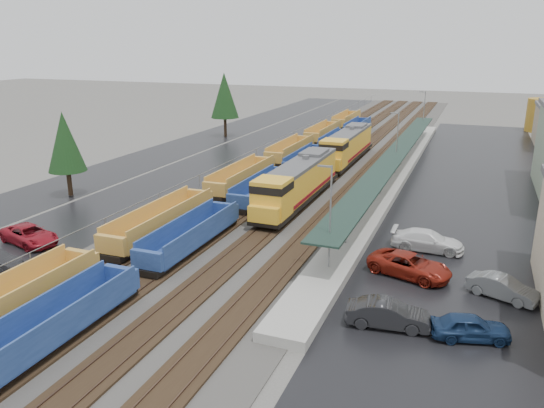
{
  "coord_description": "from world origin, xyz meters",
  "views": [
    {
      "loc": [
        18.23,
        -13.41,
        15.77
      ],
      "look_at": [
        1.84,
        28.72,
        2.0
      ],
      "focal_mm": 35.0,
      "sensor_mm": 36.0,
      "label": 1
    }
  ],
  "objects_px": {
    "well_string_blue": "(263,189)",
    "locomotive_trail": "(347,146)",
    "parked_car_east_c": "(427,241)",
    "well_string_yellow": "(242,178)",
    "storage_tank": "(544,115)",
    "parked_car_east_b": "(410,265)",
    "parked_car_east_d": "(470,327)",
    "locomotive_lead": "(297,183)",
    "parked_car_west_c": "(30,235)",
    "parked_car_east_a": "(388,314)",
    "parked_car_east_e": "(503,288)"
  },
  "relations": [
    {
      "from": "well_string_blue",
      "to": "parked_car_west_c",
      "type": "relative_size",
      "value": 18.6
    },
    {
      "from": "parked_car_east_d",
      "to": "locomotive_lead",
      "type": "bearing_deg",
      "value": 24.26
    },
    {
      "from": "parked_car_east_a",
      "to": "parked_car_east_b",
      "type": "distance_m",
      "value": 7.6
    },
    {
      "from": "well_string_yellow",
      "to": "parked_car_east_d",
      "type": "xyz_separation_m",
      "value": [
        25.03,
        -24.77,
        -0.44
      ]
    },
    {
      "from": "well_string_blue",
      "to": "parked_car_east_e",
      "type": "bearing_deg",
      "value": -33.85
    },
    {
      "from": "well_string_blue",
      "to": "parked_car_east_b",
      "type": "height_order",
      "value": "well_string_blue"
    },
    {
      "from": "parked_car_east_a",
      "to": "well_string_blue",
      "type": "bearing_deg",
      "value": 30.65
    },
    {
      "from": "well_string_yellow",
      "to": "parked_car_east_a",
      "type": "xyz_separation_m",
      "value": [
        20.56,
        -25.07,
        -0.38
      ]
    },
    {
      "from": "well_string_yellow",
      "to": "parked_car_east_c",
      "type": "height_order",
      "value": "well_string_yellow"
    },
    {
      "from": "parked_car_east_e",
      "to": "parked_car_east_d",
      "type": "bearing_deg",
      "value": -174.45
    },
    {
      "from": "well_string_blue",
      "to": "locomotive_trail",
      "type": "bearing_deg",
      "value": 78.82
    },
    {
      "from": "locomotive_trail",
      "to": "well_string_yellow",
      "type": "xyz_separation_m",
      "value": [
        -8.0,
        -16.74,
        -1.23
      ]
    },
    {
      "from": "locomotive_trail",
      "to": "well_string_blue",
      "type": "xyz_separation_m",
      "value": [
        -4.0,
        -20.24,
        -1.28
      ]
    },
    {
      "from": "parked_car_west_c",
      "to": "locomotive_trail",
      "type": "bearing_deg",
      "value": -7.99
    },
    {
      "from": "locomotive_lead",
      "to": "parked_car_west_c",
      "type": "distance_m",
      "value": 24.8
    },
    {
      "from": "well_string_blue",
      "to": "parked_car_east_b",
      "type": "bearing_deg",
      "value": -39.72
    },
    {
      "from": "storage_tank",
      "to": "parked_car_east_c",
      "type": "xyz_separation_m",
      "value": [
        -13.87,
        -68.55,
        -2.19
      ]
    },
    {
      "from": "parked_car_east_a",
      "to": "parked_car_east_e",
      "type": "xyz_separation_m",
      "value": [
        6.26,
        6.27,
        -0.07
      ]
    },
    {
      "from": "storage_tank",
      "to": "parked_car_east_b",
      "type": "relative_size",
      "value": 1.03
    },
    {
      "from": "storage_tank",
      "to": "parked_car_east_a",
      "type": "distance_m",
      "value": 82.95
    },
    {
      "from": "locomotive_lead",
      "to": "well_string_yellow",
      "type": "height_order",
      "value": "locomotive_lead"
    },
    {
      "from": "locomotive_trail",
      "to": "storage_tank",
      "type": "xyz_separation_m",
      "value": [
        27.36,
        39.79,
        0.61
      ]
    },
    {
      "from": "parked_car_east_e",
      "to": "well_string_yellow",
      "type": "bearing_deg",
      "value": 77.18
    },
    {
      "from": "locomotive_trail",
      "to": "locomotive_lead",
      "type": "bearing_deg",
      "value": -90.0
    },
    {
      "from": "locomotive_lead",
      "to": "storage_tank",
      "type": "xyz_separation_m",
      "value": [
        27.36,
        60.79,
        0.61
      ]
    },
    {
      "from": "parked_car_east_a",
      "to": "parked_car_east_e",
      "type": "distance_m",
      "value": 8.85
    },
    {
      "from": "storage_tank",
      "to": "parked_car_east_c",
      "type": "height_order",
      "value": "storage_tank"
    },
    {
      "from": "locomotive_trail",
      "to": "well_string_blue",
      "type": "height_order",
      "value": "locomotive_trail"
    },
    {
      "from": "locomotive_trail",
      "to": "parked_car_east_a",
      "type": "bearing_deg",
      "value": -73.28
    },
    {
      "from": "parked_car_east_d",
      "to": "well_string_blue",
      "type": "bearing_deg",
      "value": 29.22
    },
    {
      "from": "storage_tank",
      "to": "parked_car_east_d",
      "type": "bearing_deg",
      "value": -97.24
    },
    {
      "from": "locomotive_lead",
      "to": "well_string_yellow",
      "type": "relative_size",
      "value": 0.17
    },
    {
      "from": "locomotive_lead",
      "to": "parked_car_east_a",
      "type": "bearing_deg",
      "value": -58.88
    },
    {
      "from": "storage_tank",
      "to": "parked_car_west_c",
      "type": "bearing_deg",
      "value": -119.31
    },
    {
      "from": "locomotive_lead",
      "to": "parked_car_east_b",
      "type": "relative_size",
      "value": 3.41
    },
    {
      "from": "well_string_blue",
      "to": "storage_tank",
      "type": "distance_m",
      "value": 67.75
    },
    {
      "from": "well_string_yellow",
      "to": "well_string_blue",
      "type": "bearing_deg",
      "value": -41.17
    },
    {
      "from": "storage_tank",
      "to": "well_string_yellow",
      "type": "bearing_deg",
      "value": -122.03
    },
    {
      "from": "locomotive_trail",
      "to": "parked_car_east_a",
      "type": "relative_size",
      "value": 4.13
    },
    {
      "from": "parked_car_east_a",
      "to": "parked_car_east_b",
      "type": "bearing_deg",
      "value": -8.78
    },
    {
      "from": "well_string_yellow",
      "to": "parked_car_east_e",
      "type": "xyz_separation_m",
      "value": [
        26.81,
        -18.8,
        -0.44
      ]
    },
    {
      "from": "well_string_blue",
      "to": "parked_car_east_e",
      "type": "xyz_separation_m",
      "value": [
        22.81,
        -15.3,
        -0.39
      ]
    },
    {
      "from": "locomotive_lead",
      "to": "parked_car_east_c",
      "type": "xyz_separation_m",
      "value": [
        13.49,
        -7.76,
        -1.58
      ]
    },
    {
      "from": "parked_car_west_c",
      "to": "parked_car_east_e",
      "type": "relative_size",
      "value": 1.26
    },
    {
      "from": "parked_car_east_c",
      "to": "well_string_yellow",
      "type": "bearing_deg",
      "value": 60.18
    },
    {
      "from": "parked_car_east_a",
      "to": "locomotive_lead",
      "type": "bearing_deg",
      "value": 24.25
    },
    {
      "from": "locomotive_lead",
      "to": "storage_tank",
      "type": "bearing_deg",
      "value": 65.77
    },
    {
      "from": "locomotive_trail",
      "to": "parked_car_west_c",
      "type": "relative_size",
      "value": 3.57
    },
    {
      "from": "locomotive_trail",
      "to": "parked_car_east_a",
      "type": "xyz_separation_m",
      "value": [
        12.56,
        -41.8,
        -1.6
      ]
    },
    {
      "from": "locomotive_trail",
      "to": "parked_car_east_b",
      "type": "height_order",
      "value": "locomotive_trail"
    }
  ]
}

